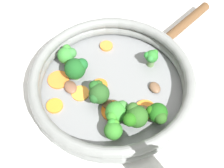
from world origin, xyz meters
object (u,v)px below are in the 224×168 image
object	(u,v)px
broccoli_floret_3	(98,93)
mushroom_piece_0	(108,104)
carrot_slice_2	(58,80)
carrot_slice_7	(145,109)
broccoli_floret_4	(158,114)
broccoli_floret_5	(151,57)
carrot_slice_0	(55,106)
mushroom_piece_2	(155,88)
mushroom_piece_3	(142,111)
broccoli_floret_2	(113,130)
carrot_slice_6	(113,111)
broccoli_floret_1	(134,117)
carrot_slice_5	(80,93)
skillet	(112,90)
broccoli_floret_7	(67,55)
carrot_slice_4	(106,46)
carrot_slice_1	(77,66)
broccoli_floret_0	(117,112)
mushroom_piece_1	(70,87)
broccoli_floret_6	(77,68)
carrot_slice_3	(100,85)

from	to	relation	value
broccoli_floret_3	mushroom_piece_0	size ratio (longest dim) A/B	2.10
carrot_slice_2	carrot_slice_7	bearing A→B (deg)	-140.22
broccoli_floret_4	broccoli_floret_5	distance (m)	0.14
carrot_slice_0	mushroom_piece_0	world-z (taller)	mushroom_piece_0
mushroom_piece_2	mushroom_piece_3	world-z (taller)	mushroom_piece_2
mushroom_piece_0	broccoli_floret_2	bearing A→B (deg)	161.03
carrot_slice_6	carrot_slice_2	bearing A→B (deg)	28.35
carrot_slice_7	broccoli_floret_1	xyz separation A→B (m)	(-0.02, 0.04, 0.03)
carrot_slice_5	mushroom_piece_0	xyz separation A→B (m)	(-0.05, -0.04, 0.00)
carrot_slice_7	broccoli_floret_4	world-z (taller)	broccoli_floret_4
broccoli_floret_2	broccoli_floret_5	bearing A→B (deg)	-54.13
skillet	broccoli_floret_7	distance (m)	0.12
carrot_slice_4	carrot_slice_6	size ratio (longest dim) A/B	0.64
carrot_slice_2	carrot_slice_4	size ratio (longest dim) A/B	1.55
carrot_slice_1	broccoli_floret_7	xyz separation A→B (m)	(0.02, 0.01, 0.03)
mushroom_piece_3	broccoli_floret_0	bearing A→B (deg)	77.66
mushroom_piece_2	carrot_slice_2	bearing A→B (deg)	55.36
broccoli_floret_7	broccoli_floret_3	bearing A→B (deg)	-172.48
carrot_slice_7	carrot_slice_2	bearing A→B (deg)	39.78
mushroom_piece_1	mushroom_piece_3	bearing A→B (deg)	-139.26
broccoli_floret_3	broccoli_floret_5	distance (m)	0.15
mushroom_piece_3	broccoli_floret_2	bearing A→B (deg)	103.63
broccoli_floret_4	carrot_slice_1	bearing A→B (deg)	22.17
carrot_slice_4	broccoli_floret_5	distance (m)	0.11
carrot_slice_0	carrot_slice_6	distance (m)	0.12
carrot_slice_7	broccoli_floret_0	size ratio (longest dim) A/B	0.83
carrot_slice_6	broccoli_floret_6	xyz separation A→B (m)	(0.11, 0.03, 0.03)
carrot_slice_3	mushroom_piece_2	xyz separation A→B (m)	(-0.06, -0.10, 0.00)
carrot_slice_4	broccoli_floret_3	world-z (taller)	broccoli_floret_3
broccoli_floret_3	broccoli_floret_6	xyz separation A→B (m)	(0.07, 0.01, 0.00)
carrot_slice_2	mushroom_piece_3	size ratio (longest dim) A/B	1.44
broccoli_floret_2	mushroom_piece_2	distance (m)	0.14
carrot_slice_0	mushroom_piece_0	distance (m)	0.11
carrot_slice_2	broccoli_floret_4	size ratio (longest dim) A/B	0.99
broccoli_floret_1	broccoli_floret_7	distance (m)	0.21
carrot_slice_4	carrot_slice_7	xyz separation A→B (m)	(-0.19, 0.01, -0.00)
broccoli_floret_1	carrot_slice_6	bearing A→B (deg)	22.93
carrot_slice_4	broccoli_floret_7	bearing A→B (deg)	91.35
broccoli_floret_0	carrot_slice_5	bearing A→B (deg)	24.15
carrot_slice_1	broccoli_floret_5	size ratio (longest dim) A/B	0.70
carrot_slice_1	carrot_slice_4	distance (m)	0.09
skillet	mushroom_piece_2	world-z (taller)	mushroom_piece_2
broccoli_floret_6	carrot_slice_0	bearing A→B (deg)	121.50
carrot_slice_4	mushroom_piece_1	bearing A→B (deg)	119.04
broccoli_floret_1	broccoli_floret_2	size ratio (longest dim) A/B	1.30
broccoli_floret_4	carrot_slice_0	bearing A→B (deg)	52.42
broccoli_floret_7	broccoli_floret_4	bearing A→B (deg)	-156.38
broccoli_floret_4	broccoli_floret_2	bearing A→B (deg)	81.74
carrot_slice_0	broccoli_floret_2	distance (m)	0.14
carrot_slice_3	broccoli_floret_1	size ratio (longest dim) A/B	0.59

